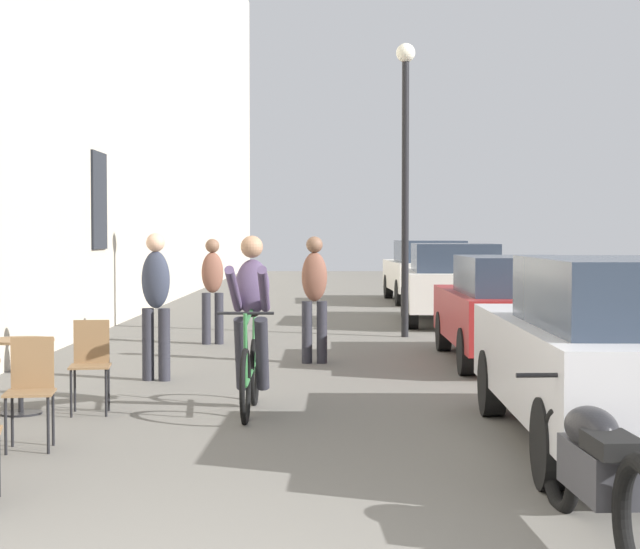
% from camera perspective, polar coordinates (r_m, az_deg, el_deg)
% --- Properties ---
extents(cafe_chair_mid_toward_wall, '(0.43, 0.43, 0.89)m').
position_cam_1_polar(cafe_chair_mid_toward_wall, '(8.69, -15.58, -5.83)').
color(cafe_chair_mid_toward_wall, black).
rests_on(cafe_chair_mid_toward_wall, ground_plane).
extents(cafe_table_far, '(0.64, 0.64, 0.72)m').
position_cam_1_polar(cafe_table_far, '(10.37, -16.11, -4.52)').
color(cafe_table_far, black).
rests_on(cafe_table_far, ground_plane).
extents(cafe_chair_far_toward_street, '(0.43, 0.43, 0.89)m').
position_cam_1_polar(cafe_chair_far_toward_street, '(10.27, -12.47, -4.57)').
color(cafe_chair_far_toward_street, black).
rests_on(cafe_chair_far_toward_street, ground_plane).
extents(cyclist_on_bicycle, '(0.52, 1.76, 1.74)m').
position_cam_1_polar(cyclist_on_bicycle, '(10.14, -3.80, -2.95)').
color(cyclist_on_bicycle, black).
rests_on(cyclist_on_bicycle, ground_plane).
extents(pedestrian_near, '(0.38, 0.30, 1.74)m').
position_cam_1_polar(pedestrian_near, '(12.34, -8.99, -1.26)').
color(pedestrian_near, '#26262D').
rests_on(pedestrian_near, ground_plane).
extents(pedestrian_mid, '(0.34, 0.24, 1.70)m').
position_cam_1_polar(pedestrian_mid, '(13.84, -0.31, -0.96)').
color(pedestrian_mid, '#26262D').
rests_on(pedestrian_mid, ground_plane).
extents(pedestrian_far, '(0.38, 0.30, 1.65)m').
position_cam_1_polar(pedestrian_far, '(16.34, -5.92, -0.57)').
color(pedestrian_far, '#26262D').
rests_on(pedestrian_far, ground_plane).
extents(street_lamp, '(0.32, 0.32, 4.90)m').
position_cam_1_polar(street_lamp, '(17.50, 4.71, 6.75)').
color(street_lamp, black).
rests_on(street_lamp, ground_plane).
extents(parked_car_nearest, '(1.88, 4.36, 1.54)m').
position_cam_1_polar(parked_car_nearest, '(8.61, 16.30, -4.02)').
color(parked_car_nearest, '#B7B7BC').
rests_on(parked_car_nearest, ground_plane).
extents(parked_car_second, '(1.72, 4.05, 1.44)m').
position_cam_1_polar(parked_car_second, '(14.09, 10.51, -1.80)').
color(parked_car_second, maroon).
rests_on(parked_car_second, ground_plane).
extents(parked_car_third, '(1.96, 4.41, 1.55)m').
position_cam_1_polar(parked_car_third, '(20.28, 7.24, -0.40)').
color(parked_car_third, beige).
rests_on(parked_car_third, ground_plane).
extents(parked_car_fourth, '(2.00, 4.48, 1.57)m').
position_cam_1_polar(parked_car_fourth, '(26.50, 5.89, 0.24)').
color(parked_car_fourth, beige).
rests_on(parked_car_fourth, ground_plane).
extents(parked_motorcycle, '(0.62, 2.15, 0.92)m').
position_cam_1_polar(parked_motorcycle, '(6.10, 14.97, -10.32)').
color(parked_motorcycle, black).
rests_on(parked_motorcycle, ground_plane).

